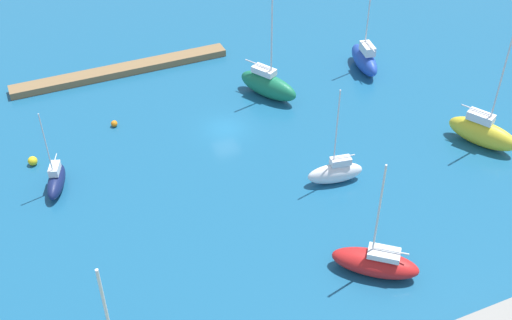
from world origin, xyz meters
The scene contains 10 objects.
water centered at (0.00, 0.00, 0.00)m, with size 160.00×160.00×0.00m, color #19567F.
pier_dock centered at (6.91, -15.05, 0.40)m, with size 24.92×2.03×0.81m, color olive.
sailboat_yellow_outer_mooring centered at (-21.92, 12.45, 1.45)m, with size 5.04×7.03×12.81m.
sailboat_green_east_end centered at (-6.47, -3.88, 1.44)m, with size 5.32×7.33×11.84m.
sailboat_navy_lone_north centered at (17.23, 2.72, 0.94)m, with size 2.86×4.85×8.23m.
sailboat_red_far_north centered at (-3.55, 22.60, 1.07)m, with size 6.67×6.04×10.51m.
sailboat_blue_off_beacon centered at (-19.06, -4.72, 1.40)m, with size 3.10×6.74×11.67m.
sailboat_white_mid_basin centered at (-6.07, 11.81, 1.11)m, with size 5.33×2.31×9.80m.
mooring_buoy_yellow centered at (18.75, -1.69, 0.44)m, with size 0.88×0.88×0.88m, color yellow.
mooring_buoy_orange centered at (10.25, -4.85, 0.33)m, with size 0.67×0.67×0.67m, color orange.
Camera 1 is at (18.17, 49.62, 37.14)m, focal length 44.54 mm.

